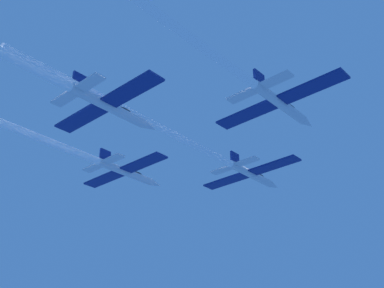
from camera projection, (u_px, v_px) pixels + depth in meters
name	position (u px, v px, depth m)	size (l,w,h in m)	color
jet_lead	(195.00, 146.00, 75.96)	(20.11, 58.01, 3.33)	silver
jet_left_wing	(68.00, 149.00, 76.59)	(20.11, 51.00, 3.33)	silver
jet_right_wing	(195.00, 41.00, 53.46)	(20.11, 63.34, 3.33)	silver
jet_slot	(14.00, 59.00, 54.20)	(20.11, 54.43, 3.33)	silver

